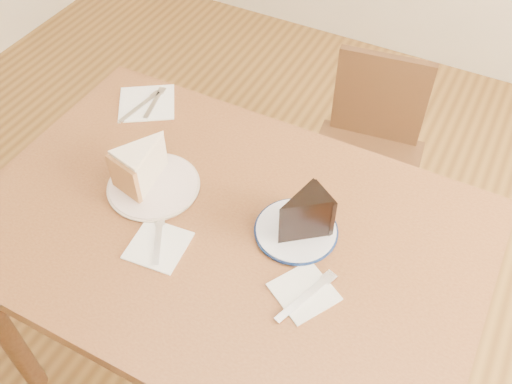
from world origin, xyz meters
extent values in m
plane|color=#4B3114|center=(0.00, 0.00, 0.00)|extent=(4.00, 4.00, 0.00)
cube|color=#482713|center=(0.00, 0.00, 0.73)|extent=(1.20, 0.80, 0.04)
cylinder|color=#381F11|center=(-0.54, -0.34, 0.35)|extent=(0.06, 0.06, 0.71)
cylinder|color=#381F11|center=(-0.54, 0.34, 0.35)|extent=(0.06, 0.06, 0.71)
cylinder|color=#381F11|center=(0.54, 0.34, 0.35)|extent=(0.06, 0.06, 0.71)
cube|color=black|center=(0.14, 0.68, 0.40)|extent=(0.42, 0.42, 0.04)
cylinder|color=black|center=(0.28, 0.86, 0.19)|extent=(0.03, 0.03, 0.38)
cylinder|color=black|center=(-0.03, 0.81, 0.19)|extent=(0.03, 0.03, 0.38)
cylinder|color=black|center=(0.32, 0.55, 0.19)|extent=(0.03, 0.03, 0.38)
cylinder|color=black|center=(0.01, 0.50, 0.19)|extent=(0.03, 0.03, 0.38)
cube|color=black|center=(0.12, 0.84, 0.58)|extent=(0.31, 0.07, 0.33)
cylinder|color=silver|center=(-0.22, 0.03, 0.76)|extent=(0.22, 0.22, 0.01)
cylinder|color=white|center=(0.16, 0.06, 0.76)|extent=(0.19, 0.19, 0.01)
cube|color=white|center=(-0.10, -0.12, 0.75)|extent=(0.14, 0.14, 0.00)
cube|color=white|center=(0.24, -0.08, 0.75)|extent=(0.16, 0.16, 0.00)
cube|color=white|center=(-0.42, 0.29, 0.75)|extent=(0.22, 0.22, 0.00)
cube|color=silver|center=(-0.11, -0.11, 0.76)|extent=(0.08, 0.13, 0.00)
cube|color=silver|center=(0.25, -0.09, 0.76)|extent=(0.07, 0.17, 0.00)
cube|color=silver|center=(-0.40, 0.29, 0.76)|extent=(0.05, 0.14, 0.00)
cube|color=silver|center=(-0.43, 0.26, 0.76)|extent=(0.03, 0.16, 0.00)
camera|label=1|loc=(0.45, -0.70, 1.80)|focal=40.00mm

